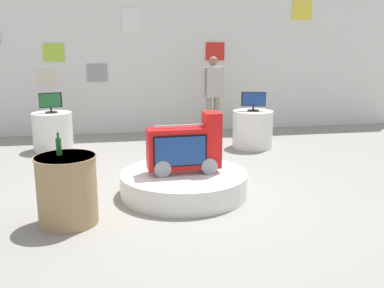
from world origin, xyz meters
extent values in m
plane|color=gray|center=(0.00, 0.00, 0.00)|extent=(30.00, 30.00, 0.00)
cube|color=silver|center=(0.00, 4.47, 1.66)|extent=(12.73, 0.10, 3.32)
cube|color=gray|center=(-1.22, 4.41, 1.41)|extent=(0.45, 0.02, 0.39)
cube|color=white|center=(-0.41, 4.41, 2.56)|extent=(0.42, 0.02, 0.51)
cube|color=red|center=(1.51, 4.41, 1.87)|extent=(0.44, 0.02, 0.42)
cube|color=beige|center=(-2.34, 4.41, 1.32)|extent=(0.38, 0.02, 0.31)
cube|color=yellow|center=(3.62, 4.41, 2.81)|extent=(0.48, 0.02, 0.44)
cube|color=#9ECC33|center=(-2.13, 4.41, 1.86)|extent=(0.45, 0.02, 0.38)
cylinder|color=silver|center=(0.06, -0.02, 0.16)|extent=(1.78, 1.78, 0.32)
cylinder|color=gray|center=(-0.26, -0.04, 0.43)|extent=(0.24, 0.37, 0.23)
cylinder|color=gray|center=(0.39, -0.01, 0.43)|extent=(0.24, 0.37, 0.23)
cube|color=red|center=(0.06, -0.02, 0.67)|extent=(1.02, 0.35, 0.57)
cube|color=red|center=(0.46, -0.01, 1.06)|extent=(0.23, 0.32, 0.20)
cube|color=black|center=(-0.01, -0.20, 0.67)|extent=(0.73, 0.04, 0.43)
cube|color=navy|center=(-0.01, -0.20, 0.67)|extent=(0.69, 0.05, 0.39)
cube|color=#B2B2B7|center=(0.06, -0.02, 0.99)|extent=(0.81, 0.06, 0.02)
cylinder|color=silver|center=(1.87, 2.51, 0.37)|extent=(0.80, 0.80, 0.74)
cylinder|color=black|center=(1.87, 2.51, 0.75)|extent=(0.23, 0.23, 0.02)
cylinder|color=black|center=(1.87, 2.51, 0.80)|extent=(0.04, 0.04, 0.07)
cube|color=black|center=(1.87, 2.51, 0.98)|extent=(0.48, 0.18, 0.28)
cube|color=navy|center=(1.88, 2.49, 0.98)|extent=(0.43, 0.14, 0.26)
cylinder|color=silver|center=(-2.08, 2.98, 0.37)|extent=(0.77, 0.77, 0.74)
cylinder|color=black|center=(-2.08, 2.98, 0.75)|extent=(0.22, 0.22, 0.02)
cylinder|color=black|center=(-2.08, 2.98, 0.81)|extent=(0.04, 0.04, 0.08)
cube|color=black|center=(-2.08, 2.98, 0.99)|extent=(0.43, 0.12, 0.29)
cube|color=#1E5B2D|center=(-2.08, 2.95, 0.99)|extent=(0.39, 0.09, 0.26)
cylinder|color=#9E7F56|center=(-1.44, -0.79, 0.41)|extent=(0.69, 0.69, 0.82)
cylinder|color=#9E7F56|center=(-1.44, -0.79, 0.81)|extent=(0.72, 0.72, 0.02)
cylinder|color=#195926|center=(-1.51, -0.72, 0.92)|extent=(0.06, 0.06, 0.20)
cylinder|color=#195926|center=(-1.51, -0.72, 1.05)|extent=(0.03, 0.03, 0.07)
cylinder|color=gray|center=(1.19, 3.57, 0.45)|extent=(0.12, 0.12, 0.90)
cylinder|color=gray|center=(1.38, 3.63, 0.45)|extent=(0.12, 0.12, 0.90)
cube|color=#B2ADA3|center=(1.29, 3.60, 1.23)|extent=(0.42, 0.30, 0.65)
sphere|color=#8C6647|center=(1.29, 3.60, 1.68)|extent=(0.20, 0.20, 0.20)
cylinder|color=#B2ADA3|center=(1.06, 3.53, 1.26)|extent=(0.08, 0.08, 0.58)
cylinder|color=#B2ADA3|center=(1.51, 3.67, 1.26)|extent=(0.08, 0.08, 0.58)
camera|label=1|loc=(-0.86, -5.86, 2.12)|focal=41.20mm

